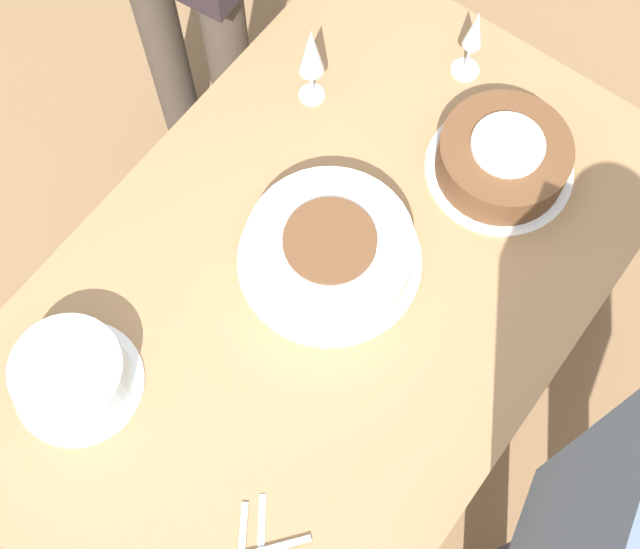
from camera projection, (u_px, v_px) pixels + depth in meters
The scene contains 8 objects.
ground_plane at pixel (320, 384), 2.43m from camera, with size 12.00×12.00×0.00m, color #8E6B47.
dining_table at pixel (320, 303), 1.85m from camera, with size 1.47×0.93×0.74m.
cake_center_white at pixel (330, 251), 1.73m from camera, with size 0.37×0.37×0.10m.
cake_front_chocolate at pixel (503, 158), 1.80m from camera, with size 0.31×0.31×0.11m.
cake_back_decorated at pixel (72, 376), 1.63m from camera, with size 0.25×0.25×0.11m.
wine_glass_near at pixel (311, 53), 1.78m from camera, with size 0.06×0.06×0.22m.
wine_glass_far at pixel (474, 34), 1.82m from camera, with size 0.06×0.06×0.19m.
fork_pile at pixel (255, 549), 1.56m from camera, with size 0.18×0.14×0.01m.
Camera 1 is at (-0.52, -0.39, 2.37)m, focal length 50.00 mm.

